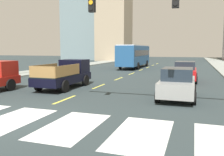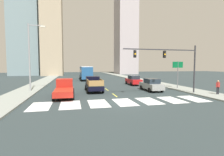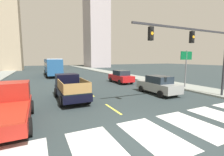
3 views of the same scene
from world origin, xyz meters
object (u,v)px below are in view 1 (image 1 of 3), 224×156
city_bus (134,55)px  sedan_near_right (185,72)px  traffic_signal_gantry (205,12)px  pickup_stakebed (67,74)px  sedan_near_left (177,83)px

city_bus → sedan_near_right: bearing=-61.8°
city_bus → traffic_signal_gantry: 26.03m
sedan_near_right → traffic_signal_gantry: size_ratio=0.47×
pickup_stakebed → sedan_near_left: size_ratio=1.18×
pickup_stakebed → sedan_near_left: pickup_stakebed is taller
traffic_signal_gantry → pickup_stakebed: bearing=151.3°
pickup_stakebed → sedan_near_left: (7.86, -1.65, -0.08)m
pickup_stakebed → traffic_signal_gantry: traffic_signal_gantry is taller
pickup_stakebed → traffic_signal_gantry: 10.82m
pickup_stakebed → city_bus: bearing=90.4°
city_bus → sedan_near_left: bearing=-71.7°
pickup_stakebed → sedan_near_right: (7.99, 5.92, -0.08)m
pickup_stakebed → sedan_near_right: bearing=37.9°
sedan_near_left → traffic_signal_gantry: traffic_signal_gantry is taller
pickup_stakebed → sedan_near_right: size_ratio=1.18×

